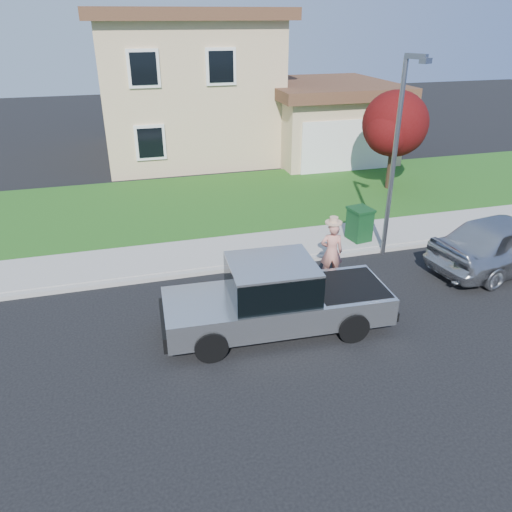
{
  "coord_description": "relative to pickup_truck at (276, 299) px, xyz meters",
  "views": [
    {
      "loc": [
        -3.56,
        -9.44,
        6.57
      ],
      "look_at": [
        -0.59,
        1.23,
        1.2
      ],
      "focal_mm": 35.0,
      "sensor_mm": 36.0,
      "label": 1
    }
  ],
  "objects": [
    {
      "name": "trash_bin",
      "position": [
        3.96,
        3.86,
        -0.12
      ],
      "size": [
        0.75,
        0.83,
        1.04
      ],
      "rotation": [
        0.0,
        0.0,
        0.17
      ],
      "color": "#0F3717",
      "rests_on": "sidewalk"
    },
    {
      "name": "lawn",
      "position": [
        1.52,
        8.73,
        -0.75
      ],
      "size": [
        40.0,
        7.0,
        0.1
      ],
      "primitive_type": "cube",
      "color": "#1F4814",
      "rests_on": "ground"
    },
    {
      "name": "ground",
      "position": [
        0.52,
        0.23,
        -0.8
      ],
      "size": [
        80.0,
        80.0,
        0.0
      ],
      "primitive_type": "plane",
      "color": "black",
      "rests_on": "ground"
    },
    {
      "name": "sedan",
      "position": [
        7.2,
        1.2,
        -0.0
      ],
      "size": [
        4.92,
        2.59,
        1.59
      ],
      "primitive_type": "imported",
      "rotation": [
        0.0,
        0.0,
        1.73
      ],
      "color": "#AAACB1",
      "rests_on": "ground"
    },
    {
      "name": "house",
      "position": [
        1.84,
        16.61,
        2.37
      ],
      "size": [
        14.0,
        11.3,
        6.85
      ],
      "color": "tan",
      "rests_on": "ground"
    },
    {
      "name": "street_lamp",
      "position": [
        4.4,
        2.93,
        2.44
      ],
      "size": [
        0.48,
        0.73,
        5.69
      ],
      "rotation": [
        0.0,
        0.0,
        0.43
      ],
      "color": "slate",
      "rests_on": "ground"
    },
    {
      "name": "curb",
      "position": [
        1.52,
        3.13,
        -0.74
      ],
      "size": [
        40.0,
        0.2,
        0.12
      ],
      "primitive_type": "cube",
      "color": "gray",
      "rests_on": "ground"
    },
    {
      "name": "pickup_truck",
      "position": [
        0.0,
        0.0,
        0.0
      ],
      "size": [
        5.3,
        2.14,
        1.72
      ],
      "rotation": [
        0.0,
        0.0,
        -0.05
      ],
      "color": "black",
      "rests_on": "ground"
    },
    {
      "name": "sidewalk",
      "position": [
        1.52,
        4.23,
        -0.73
      ],
      "size": [
        40.0,
        2.0,
        0.15
      ],
      "primitive_type": "cube",
      "color": "gray",
      "rests_on": "ground"
    },
    {
      "name": "ornamental_tree",
      "position": [
        7.58,
        8.44,
        1.79
      ],
      "size": [
        2.84,
        2.56,
        3.9
      ],
      "color": "black",
      "rests_on": "lawn"
    },
    {
      "name": "woman",
      "position": [
        2.16,
        1.88,
        0.07
      ],
      "size": [
        0.69,
        0.54,
        1.84
      ],
      "rotation": [
        0.0,
        0.0,
        2.89
      ],
      "color": "tan",
      "rests_on": "ground"
    }
  ]
}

